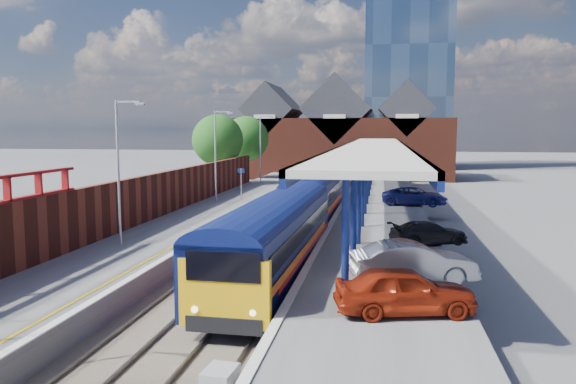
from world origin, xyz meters
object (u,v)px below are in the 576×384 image
at_px(parked_car_silver, 413,262).
at_px(parked_car_blue, 415,196).
at_px(lamp_post_d, 262,145).
at_px(parked_car_dark, 429,233).
at_px(platform_sign, 241,178).
at_px(parked_car_red, 405,290).
at_px(lamp_post_b, 121,163).
at_px(train, 329,181).
at_px(lamp_post_c, 217,150).

distance_m(parked_car_silver, parked_car_blue, 21.63).
height_order(lamp_post_d, parked_car_dark, lamp_post_d).
height_order(platform_sign, parked_car_red, platform_sign).
height_order(platform_sign, parked_car_dark, platform_sign).
distance_m(platform_sign, parked_car_silver, 25.84).
distance_m(platform_sign, parked_car_blue, 13.59).
bearing_deg(lamp_post_b, parked_car_silver, -19.10).
xyz_separation_m(platform_sign, parked_car_silver, (12.27, -22.72, -0.94)).
height_order(train, lamp_post_d, lamp_post_d).
relative_size(lamp_post_b, lamp_post_c, 1.00).
distance_m(train, platform_sign, 8.35).
bearing_deg(platform_sign, lamp_post_c, -124.26).
bearing_deg(parked_car_silver, parked_car_dark, -23.66).
relative_size(lamp_post_c, parked_car_red, 1.65).
distance_m(parked_car_silver, parked_car_dark, 7.30).
distance_m(platform_sign, parked_car_red, 28.88).
relative_size(lamp_post_b, parked_car_red, 1.65).
bearing_deg(parked_car_silver, platform_sign, 13.60).
bearing_deg(lamp_post_c, parked_car_blue, 3.39).
xyz_separation_m(train, lamp_post_d, (-7.86, 8.78, 2.87)).
relative_size(lamp_post_c, lamp_post_d, 1.00).
height_order(lamp_post_d, parked_car_blue, lamp_post_d).
bearing_deg(parked_car_red, parked_car_dark, -21.33).
xyz_separation_m(platform_sign, parked_car_red, (11.84, -26.32, -0.97)).
bearing_deg(lamp_post_d, parked_car_dark, -63.43).
distance_m(lamp_post_c, platform_sign, 3.34).
distance_m(parked_car_dark, parked_car_blue, 14.39).
distance_m(lamp_post_d, parked_car_red, 42.55).
relative_size(lamp_post_d, platform_sign, 2.80).
bearing_deg(parked_car_red, lamp_post_b, 44.66).
distance_m(lamp_post_d, platform_sign, 14.25).
bearing_deg(lamp_post_d, lamp_post_c, -90.00).
bearing_deg(lamp_post_d, parked_car_silver, -69.63).
relative_size(train, lamp_post_c, 9.42).
bearing_deg(parked_car_dark, train, -4.51).
xyz_separation_m(train, parked_car_silver, (5.78, -27.94, -0.37)).
bearing_deg(parked_car_dark, lamp_post_d, 3.65).
bearing_deg(train, lamp_post_c, -137.41).
distance_m(lamp_post_b, parked_car_blue, 22.74).
relative_size(train, platform_sign, 26.38).
bearing_deg(platform_sign, parked_car_silver, -61.63).
xyz_separation_m(lamp_post_c, parked_car_dark, (14.76, -13.51, -3.43)).
relative_size(lamp_post_d, parked_car_silver, 1.53).
relative_size(train, parked_car_dark, 17.05).
height_order(lamp_post_b, parked_car_red, lamp_post_b).
bearing_deg(lamp_post_b, parked_car_red, -32.22).
bearing_deg(train, parked_car_blue, -42.15).
xyz_separation_m(lamp_post_d, parked_car_silver, (13.63, -36.72, -3.24)).
bearing_deg(train, parked_car_red, -80.38).
bearing_deg(parked_car_red, parked_car_blue, -16.89).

